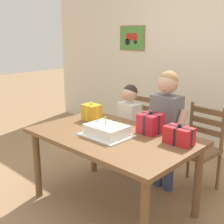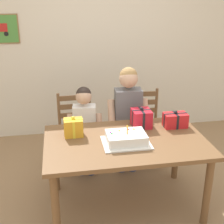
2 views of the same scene
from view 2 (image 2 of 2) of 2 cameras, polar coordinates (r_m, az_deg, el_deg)
ground_plane at (r=3.39m, az=2.31°, el=-16.53°), size 20.00×20.00×0.00m
back_wall at (r=4.64m, az=-2.61°, el=11.76°), size 6.40×0.11×2.60m
dining_table at (r=3.03m, az=2.50°, el=-6.68°), size 1.54×0.95×0.75m
birthday_cake at (r=2.90m, az=2.60°, el=-4.87°), size 0.44×0.34×0.19m
gift_box_red_large at (r=3.24m, az=5.37°, el=-1.14°), size 0.20×0.21×0.22m
gift_box_beside_cake at (r=3.05m, az=-7.05°, el=-2.82°), size 0.19×0.15×0.21m
gift_box_corner_small at (r=3.30m, az=11.48°, el=-1.45°), size 0.24×0.15×0.18m
chair_left at (r=3.84m, az=-6.51°, el=-3.53°), size 0.44×0.44×0.92m
chair_right at (r=3.97m, az=5.71°, el=-2.65°), size 0.45×0.45×0.92m
child_older at (r=3.57m, az=2.94°, el=0.21°), size 0.48×0.28×1.30m
child_younger at (r=3.55m, az=-5.03°, el=-2.13°), size 0.41×0.24×1.10m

